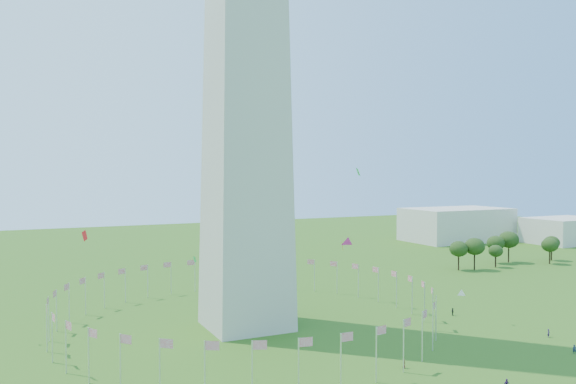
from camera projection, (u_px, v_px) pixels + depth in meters
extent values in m
cylinder|color=silver|center=(397.00, 290.00, 139.38)|extent=(0.24, 0.24, 9.00)
cylinder|color=silver|center=(378.00, 285.00, 145.38)|extent=(0.24, 0.24, 9.00)
cylinder|color=silver|center=(358.00, 281.00, 150.68)|extent=(0.24, 0.24, 9.00)
cylinder|color=silver|center=(337.00, 278.00, 155.11)|extent=(0.24, 0.24, 9.00)
cylinder|color=silver|center=(314.00, 276.00, 158.55)|extent=(0.24, 0.24, 9.00)
cylinder|color=silver|center=(291.00, 274.00, 160.87)|extent=(0.24, 0.24, 9.00)
cylinder|color=silver|center=(267.00, 273.00, 162.02)|extent=(0.24, 0.24, 9.00)
cylinder|color=silver|center=(243.00, 273.00, 161.96)|extent=(0.24, 0.24, 9.00)
cylinder|color=silver|center=(219.00, 274.00, 160.70)|extent=(0.24, 0.24, 9.00)
cylinder|color=silver|center=(195.00, 276.00, 158.26)|extent=(0.24, 0.24, 9.00)
cylinder|color=silver|center=(171.00, 278.00, 154.72)|extent=(0.24, 0.24, 9.00)
cylinder|color=silver|center=(148.00, 281.00, 150.20)|extent=(0.24, 0.24, 9.00)
cylinder|color=silver|center=(125.00, 285.00, 144.82)|extent=(0.24, 0.24, 9.00)
cylinder|color=silver|center=(104.00, 290.00, 138.76)|extent=(0.24, 0.24, 9.00)
cylinder|color=silver|center=(85.00, 296.00, 132.19)|extent=(0.24, 0.24, 9.00)
cylinder|color=silver|center=(69.00, 303.00, 125.32)|extent=(0.24, 0.24, 9.00)
cylinder|color=silver|center=(57.00, 311.00, 118.35)|extent=(0.24, 0.24, 9.00)
cylinder|color=silver|center=(49.00, 319.00, 111.50)|extent=(0.24, 0.24, 9.00)
cylinder|color=silver|center=(47.00, 328.00, 104.97)|extent=(0.24, 0.24, 9.00)
cylinder|color=silver|center=(52.00, 338.00, 98.96)|extent=(0.24, 0.24, 9.00)
cylinder|color=silver|center=(66.00, 347.00, 93.66)|extent=(0.24, 0.24, 9.00)
cylinder|color=silver|center=(89.00, 356.00, 89.23)|extent=(0.24, 0.24, 9.00)
cylinder|color=silver|center=(120.00, 363.00, 85.80)|extent=(0.24, 0.24, 9.00)
cylinder|color=silver|center=(160.00, 368.00, 83.47)|extent=(0.24, 0.24, 9.00)
cylinder|color=silver|center=(205.00, 371.00, 82.32)|extent=(0.24, 0.24, 9.00)
cylinder|color=silver|center=(252.00, 371.00, 82.38)|extent=(0.24, 0.24, 9.00)
cylinder|color=silver|center=(299.00, 368.00, 83.65)|extent=(0.24, 0.24, 9.00)
cylinder|color=silver|center=(341.00, 362.00, 86.09)|extent=(0.24, 0.24, 9.00)
cylinder|color=silver|center=(376.00, 355.00, 89.62)|extent=(0.24, 0.24, 9.00)
cylinder|color=silver|center=(404.00, 346.00, 94.15)|extent=(0.24, 0.24, 9.00)
cylinder|color=silver|center=(422.00, 337.00, 99.52)|extent=(0.24, 0.24, 9.00)
cylinder|color=silver|center=(433.00, 327.00, 105.59)|extent=(0.24, 0.24, 9.00)
cylinder|color=silver|center=(436.00, 318.00, 112.16)|extent=(0.24, 0.24, 9.00)
cylinder|color=silver|center=(433.00, 310.00, 119.03)|extent=(0.24, 0.24, 9.00)
cylinder|color=silver|center=(425.00, 302.00, 126.00)|extent=(0.24, 0.24, 9.00)
cylinder|color=silver|center=(412.00, 295.00, 132.85)|extent=(0.24, 0.24, 9.00)
cube|color=beige|center=(456.00, 224.00, 276.77)|extent=(50.00, 30.00, 16.00)
cube|color=beige|center=(565.00, 231.00, 266.98)|extent=(35.00, 25.00, 12.00)
imported|color=#371B51|center=(549.00, 333.00, 114.39)|extent=(0.72, 0.59, 1.71)
imported|color=black|center=(453.00, 312.00, 131.82)|extent=(0.95, 1.20, 1.79)
imported|color=maroon|center=(404.00, 364.00, 96.38)|extent=(0.82, 0.90, 1.52)
imported|color=#1D2844|center=(574.00, 349.00, 104.09)|extent=(0.70, 0.71, 1.66)
plane|color=#CC2699|center=(347.00, 242.00, 106.61)|extent=(2.17, 1.77, 2.36)
plane|color=red|center=(85.00, 236.00, 71.27)|extent=(0.24, 1.53, 1.52)
plane|color=green|center=(195.00, 259.00, 93.88)|extent=(1.03, 0.62, 1.08)
plane|color=green|center=(358.00, 172.00, 91.54)|extent=(1.18, 1.34, 1.50)
plane|color=blue|center=(430.00, 186.00, 128.75)|extent=(0.44, 1.05, 1.14)
plane|color=white|center=(461.00, 294.00, 111.11)|extent=(1.37, 1.22, 1.52)
plane|color=orange|center=(342.00, 246.00, 116.52)|extent=(1.90, 0.41, 1.87)
ellipsoid|color=#2A4918|center=(459.00, 256.00, 192.69)|extent=(6.32, 6.32, 9.88)
ellipsoid|color=#2A4918|center=(474.00, 254.00, 193.42)|extent=(6.95, 6.95, 10.86)
ellipsoid|color=#2A4918|center=(496.00, 256.00, 198.68)|extent=(4.99, 4.99, 7.80)
ellipsoid|color=#2A4918|center=(496.00, 250.00, 207.15)|extent=(6.44, 6.44, 10.06)
ellipsoid|color=#2A4918|center=(509.00, 247.00, 209.42)|extent=(7.35, 7.35, 11.48)
ellipsoid|color=#2A4918|center=(550.00, 251.00, 205.98)|extent=(5.99, 5.99, 9.36)
ellipsoid|color=#2A4918|center=(552.00, 249.00, 214.06)|extent=(5.89, 5.89, 9.21)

